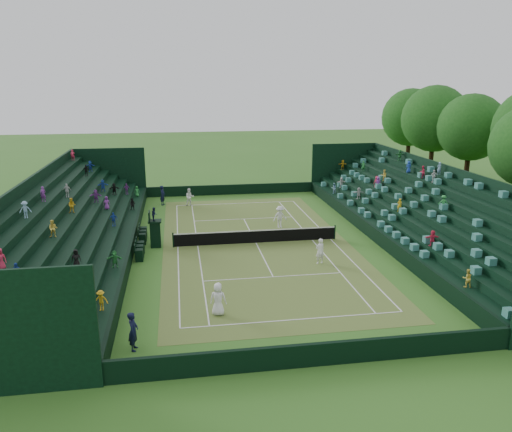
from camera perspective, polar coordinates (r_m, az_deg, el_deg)
The scene contains 19 objects.
ground at distance 35.40m, azimuth -0.00°, elevation -3.12°, with size 160.00×160.00×0.00m, color #356A21.
court_surface at distance 35.40m, azimuth -0.00°, elevation -3.12°, with size 12.97×26.77×0.01m, color #3F7828.
perimeter_wall_north at distance 50.48m, azimuth -2.85°, elevation 3.05°, with size 17.17×0.20×1.00m, color black.
perimeter_wall_south at distance 20.99m, azimuth 7.12°, elevation -15.41°, with size 17.17×0.20×1.00m, color black.
perimeter_wall_east at distance 37.47m, azimuth 12.93°, elevation -1.67°, with size 0.20×31.77×1.00m, color black.
perimeter_wall_west at distance 34.99m, azimuth -13.87°, elevation -2.95°, with size 0.20×31.77×1.00m, color black.
north_grandstand at distance 38.93m, azimuth 18.74°, elevation 0.13°, with size 6.60×32.00×4.90m.
south_grandstand at distance 35.31m, azimuth -20.75°, elevation -1.56°, with size 6.60×32.00×4.90m.
tennis_net at distance 35.24m, azimuth -0.00°, elevation -2.31°, with size 11.67×0.10×1.06m.
scoreboard_tower at distance 54.89m, azimuth 15.96°, elevation 6.28°, with size 2.00×1.00×3.70m.
tree_row at distance 52.25m, azimuth 23.88°, elevation 9.14°, with size 10.59×35.77×10.72m.
umpire_chair at distance 35.01m, azimuth -11.47°, elevation -1.59°, with size 0.90×0.90×2.82m.
courtside_chairs at distance 35.08m, azimuth -12.98°, elevation -2.98°, with size 0.52×5.49×1.12m.
player_near_west at distance 24.76m, azimuth -4.35°, elevation -9.46°, with size 0.82×0.53×1.67m, color white.
player_near_east at distance 31.56m, azimuth 7.32°, elevation -4.00°, with size 0.60×0.39×1.65m, color white.
player_far_west at distance 46.10m, azimuth -7.59°, elevation 2.16°, with size 0.79×0.62×1.63m, color white.
player_far_east at distance 38.91m, azimuth 2.75°, elevation -0.10°, with size 1.12×0.65×1.74m, color white.
line_judge_north at distance 46.80m, azimuth -10.63°, elevation 2.34°, with size 0.66×0.43×1.82m, color black.
line_judge_south at distance 22.34m, azimuth -13.86°, elevation -12.67°, with size 0.63×0.42×1.74m, color black.
Camera 1 is at (-5.30, -33.17, 11.17)m, focal length 35.00 mm.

